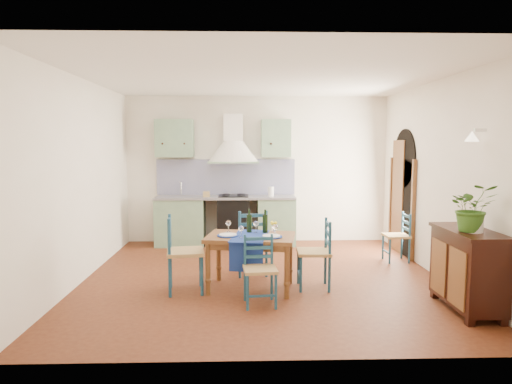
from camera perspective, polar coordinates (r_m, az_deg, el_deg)
The scene contains 13 objects.
floor at distance 6.60m, azimuth 0.84°, elevation -10.65°, with size 5.00×5.00×0.00m, color #421B0E.
back_wall at distance 8.65m, azimuth -2.94°, elevation 0.41°, with size 5.00×0.96×2.80m.
right_wall at distance 7.18m, azimuth 21.08°, elevation 1.17°, with size 0.26×5.00×2.80m.
left_wall at distance 6.71m, azimuth -21.00°, elevation 1.41°, with size 0.04×5.00×2.80m, color white.
ceiling at distance 6.39m, azimuth 0.88°, elevation 14.23°, with size 5.00×5.00×0.01m, color silver.
dining_table at distance 5.94m, azimuth -0.64°, elevation -6.23°, with size 1.23×0.96×1.03m.
chair_near at distance 5.45m, azimuth 0.47°, elevation -9.65°, with size 0.41×0.41×0.82m.
chair_far at distance 6.63m, azimuth -0.58°, elevation -6.15°, with size 0.50×0.50×0.96m.
chair_left at distance 5.94m, azimuth -9.15°, elevation -7.51°, with size 0.52×0.52×0.99m.
chair_right at distance 6.08m, azimuth 7.53°, elevation -7.55°, with size 0.44×0.44×0.91m.
chair_spare at distance 7.75m, azimuth 17.32°, elevation -5.30°, with size 0.38×0.38×0.79m.
sideboard at distance 5.75m, azimuth 24.91°, elevation -8.48°, with size 0.50×1.05×0.94m.
potted_plant at distance 5.51m, azimuth 25.43°, elevation -1.79°, with size 0.48×0.41×0.53m, color #305E1C.
Camera 1 is at (-0.29, -6.31, 1.89)m, focal length 32.00 mm.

